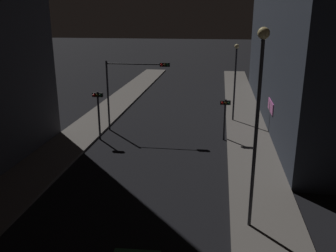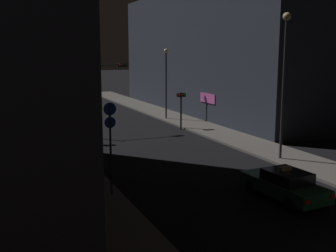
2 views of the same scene
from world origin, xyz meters
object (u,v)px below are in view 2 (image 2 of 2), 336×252
Objects in this scene: taxi at (284,184)px; street_lamp_near_block at (285,65)px; traffic_light_left_kerb at (72,106)px; street_lamp_far_block at (166,76)px; traffic_light_right_kerb at (181,103)px; traffic_light_overhead at (89,82)px; sign_pole_left at (110,140)px.

street_lamp_near_block is at bearing 52.91° from taxi.
traffic_light_left_kerb is (-6.55, 16.85, 2.05)m from taxi.
traffic_light_right_kerb is at bearing -99.11° from street_lamp_far_block.
street_lamp_near_block is at bearing -56.62° from traffic_light_overhead.
taxi is 1.16× the size of traffic_light_left_kerb.
traffic_light_overhead reaches higher than traffic_light_right_kerb.
traffic_light_overhead is at bearing 170.81° from traffic_light_right_kerb.
traffic_light_overhead is at bearing 103.27° from taxi.
traffic_light_overhead is 0.86× the size of street_lamp_far_block.
street_lamp_near_block reaches higher than taxi.
traffic_light_right_kerb is at bearing 79.78° from taxi.
traffic_light_overhead reaches higher than traffic_light_left_kerb.
taxi is at bearing -76.73° from traffic_light_overhead.
traffic_light_overhead is at bearing 52.60° from traffic_light_left_kerb.
street_lamp_far_block is at bearing 90.83° from street_lamp_near_block.
sign_pole_left is at bearing -99.66° from traffic_light_overhead.
traffic_light_left_kerb is 9.92m from traffic_light_right_kerb.
sign_pole_left is 23.16m from street_lamp_far_block.
street_lamp_far_block is at bearing 31.96° from traffic_light_left_kerb.
street_lamp_far_block is at bearing 80.03° from taxi.
traffic_light_left_kerb is at bearing -172.44° from traffic_light_right_kerb.
traffic_light_left_kerb is 0.89× the size of sign_pole_left.
traffic_light_overhead is at bearing 123.38° from street_lamp_near_block.
street_lamp_near_block reaches higher than traffic_light_overhead.
traffic_light_right_kerb is 0.76× the size of sign_pole_left.
traffic_light_right_kerb is at bearing 54.29° from sign_pole_left.
taxi is 0.76× the size of traffic_light_overhead.
street_lamp_near_block reaches higher than street_lamp_far_block.
traffic_light_left_kerb is 13.43m from sign_pole_left.
traffic_light_right_kerb is (3.27, 18.16, 1.67)m from taxi.
street_lamp_far_block reaches higher than traffic_light_right_kerb.
street_lamp_near_block is (4.39, 5.81, 5.28)m from taxi.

